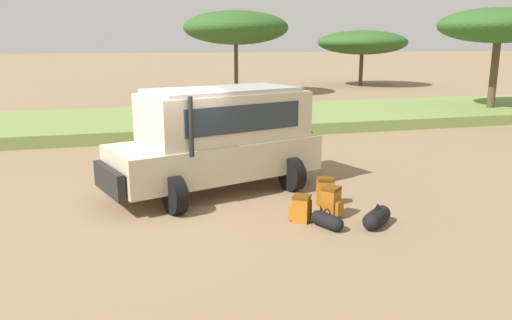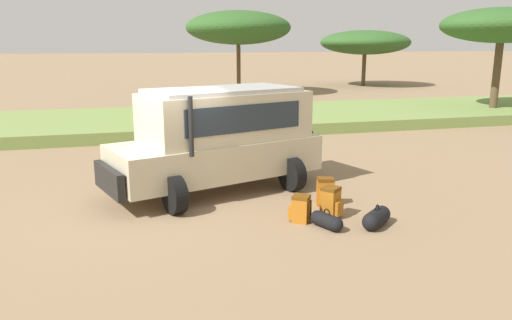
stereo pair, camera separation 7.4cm
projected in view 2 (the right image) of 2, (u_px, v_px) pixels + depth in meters
The scene contains 11 objects.
ground_plane at pixel (173, 203), 11.04m from camera, with size 320.00×320.00×0.00m, color #8C7051.
grass_bank at pixel (148, 122), 20.84m from camera, with size 120.00×7.00×0.44m.
safari_vehicle at pixel (220, 137), 11.75m from camera, with size 5.45×3.64×2.44m.
backpack_beside_front_wheel at pixel (325, 192), 10.85m from camera, with size 0.43×0.41×0.61m.
backpack_cluster_center at pixel (300, 209), 9.87m from camera, with size 0.49×0.46×0.54m.
backpack_near_rear_wheel at pixel (331, 202), 10.11m from camera, with size 0.49×0.50×0.63m.
duffel_bag_low_black_case at pixel (376, 218), 9.62m from camera, with size 0.76×0.70×0.44m.
duffel_bag_soft_canvas at pixel (327, 221), 9.54m from camera, with size 0.47×0.73×0.39m.
acacia_tree_far_left at pixel (238, 28), 33.27m from camera, with size 6.99×7.31×5.53m.
acacia_tree_left_mid at pixel (502, 26), 22.82m from camera, with size 5.62×5.10×5.03m.
acacia_tree_centre_back at pixel (365, 42), 39.99m from camera, with size 7.16×7.10×4.41m.
Camera 2 is at (-0.92, -10.64, 3.48)m, focal length 35.00 mm.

